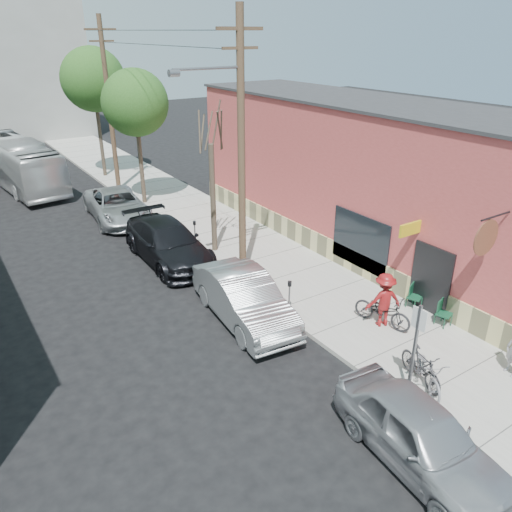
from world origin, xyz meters
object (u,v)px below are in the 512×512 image
car_0 (420,435)px  car_1 (244,298)px  tree_leafy_far (93,80)px  car_2 (168,242)px  utility_pole_near (240,147)px  cyclist (384,300)px  sign_post (415,343)px  patio_chair_b (444,314)px  parking_meter_far (195,229)px  tree_bare (213,199)px  tree_leafy_mid (135,103)px  parked_bike_b (426,370)px  parking_meter_near (289,292)px  bus (19,163)px  parked_bike_a (421,366)px  patio_chair_a (415,297)px  car_3 (117,205)px

car_0 → car_1: car_1 is taller
tree_leafy_far → car_2: size_ratio=1.41×
utility_pole_near → cyclist: utility_pole_near is taller
sign_post → patio_chair_b: 4.32m
parking_meter_far → tree_leafy_far: 15.63m
parking_meter_far → tree_bare: (0.55, -0.84, 1.58)m
tree_leafy_mid → car_2: size_ratio=1.25×
parked_bike_b → car_0: car_0 is taller
parking_meter_near → parked_bike_b: (0.75, -5.32, -0.30)m
car_1 → bus: size_ratio=0.48×
parking_meter_near → tree_leafy_mid: (0.55, 14.70, 4.74)m
parking_meter_far → parked_bike_a: bearing=-86.4°
sign_post → tree_leafy_mid: 20.37m
car_0 → tree_bare: bearing=86.9°
tree_leafy_mid → patio_chair_b: tree_leafy_mid is taller
sign_post → bus: bearing=99.7°
patio_chair_b → parked_bike_a: size_ratio=0.50×
parked_bike_a → car_2: (-2.32, 11.84, 0.17)m
car_0 → utility_pole_near: bearing=86.7°
tree_bare → car_0: 13.51m
parking_meter_near → car_0: car_0 is taller
patio_chair_a → car_3: (-5.55, 15.26, 0.20)m
car_1 → parked_bike_b: bearing=-64.1°
car_3 → bus: bus is taller
tree_leafy_mid → car_2: tree_leafy_mid is taller
parking_meter_near → car_1: car_1 is taller
patio_chair_a → cyclist: cyclist is taller
parking_meter_near → tree_bare: tree_bare is taller
parking_meter_near → bus: bearing=101.7°
car_3 → car_1: bearing=-83.9°
tree_leafy_mid → cyclist: size_ratio=3.87×
parked_bike_b → car_1: 6.38m
patio_chair_b → sign_post: bearing=-172.4°
sign_post → patio_chair_b: (3.75, 1.74, -1.24)m
car_0 → tree_leafy_mid: bearing=90.2°
tree_bare → patio_chair_a: 9.42m
cyclist → car_1: cyclist is taller
parked_bike_b → car_3: bearing=126.4°
tree_leafy_far → car_0: bearing=-94.0°
tree_leafy_far → sign_post: bearing=-91.0°
parking_meter_far → car_0: (-1.45, -14.09, -0.18)m
parking_meter_far → patio_chair_a: 10.20m
tree_leafy_mid → parking_meter_near: bearing=-92.1°
parked_bike_b → tree_bare: bearing=120.0°
patio_chair_a → car_1: bearing=128.4°
patio_chair_a → car_2: bearing=98.1°
parking_meter_near → sign_post: bearing=-88.9°
sign_post → parked_bike_b: size_ratio=1.38×
parking_meter_far → patio_chair_a: bearing=-67.2°
parking_meter_far → tree_bare: size_ratio=0.26×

